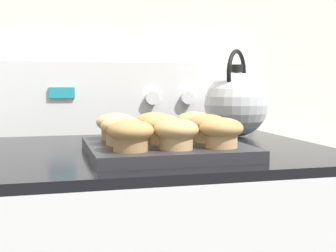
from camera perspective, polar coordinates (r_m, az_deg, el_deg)
The scene contains 13 objects.
wall_back at distance 1.38m, azimuth -5.75°, elevation 12.16°, with size 8.00×0.05×2.40m.
control_panel at distance 1.32m, azimuth -5.25°, elevation 3.46°, with size 0.77×0.07×0.20m.
muffin_pan at distance 0.93m, azimuth -0.37°, elevation -2.77°, with size 0.30×0.30×0.02m.
muffin_r0_c0 at distance 0.82m, azimuth -4.60°, elevation -1.01°, with size 0.08×0.08×0.06m.
muffin_r0_c1 at distance 0.84m, azimuth 0.99°, elevation -0.83°, with size 0.08×0.08×0.06m.
muffin_r0_c2 at distance 0.87m, azimuth 6.49°, elevation -0.66°, with size 0.08×0.08×0.06m.
muffin_r1_c0 at distance 0.91m, azimuth -5.66°, elevation -0.40°, with size 0.08×0.08×0.06m.
muffin_r1_c1 at distance 0.93m, azimuth -0.59°, elevation -0.25°, with size 0.08×0.08×0.06m.
muffin_r1_c2 at distance 0.96m, azimuth 4.80°, elevation -0.11°, with size 0.08×0.08×0.06m.
muffin_r2_c0 at distance 0.99m, azimuth -6.39°, elevation 0.10°, with size 0.08×0.08×0.06m.
muffin_r2_c1 at distance 1.01m, azimuth -1.70°, elevation 0.22°, with size 0.08×0.08×0.06m.
muffin_r2_c2 at distance 1.03m, azimuth 3.23°, elevation 0.32°, with size 0.08×0.08×0.06m.
tea_kettle at distance 1.24m, azimuth 8.34°, elevation 2.78°, with size 0.18×0.18×0.23m.
Camera 1 is at (-0.22, -0.67, 1.04)m, focal length 50.00 mm.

